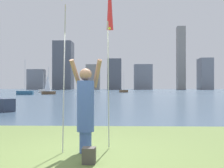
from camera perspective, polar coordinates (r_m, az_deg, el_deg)
The scene contains 15 objects.
ground at distance 56.42m, azimuth 1.01°, elevation -1.86°, with size 120.00×138.00×0.12m.
person at distance 5.78m, azimuth -5.43°, elevation -4.59°, with size 0.71×0.52×1.93m.
kite_flag_right at distance 6.80m, azimuth -0.47°, elevation 16.56°, with size 0.16×1.24×4.16m.
bag at distance 5.10m, azimuth -4.73°, elevation -14.38°, with size 0.23×0.21×0.28m.
sailboat_2 at distance 46.58m, azimuth -13.02°, elevation -0.14°, with size 2.29×1.60×4.45m.
sailboat_5 at distance 58.70m, azimuth 2.42°, elevation -1.43°, with size 1.90×1.49×4.14m.
sailboat_6 at distance 56.43m, azimuth -13.92°, elevation -1.40°, with size 1.71×0.82×4.19m.
sailboat_8 at distance 45.75m, azimuth -17.41°, elevation -1.65°, with size 2.57×0.97×5.52m.
skyline_tower_0 at distance 114.20m, azimuth -15.26°, elevation 0.91°, with size 6.59×3.91×7.93m.
skyline_tower_1 at distance 111.76m, azimuth -9.91°, elevation 3.72°, with size 7.20×7.76×18.80m.
skyline_tower_2 at distance 106.16m, azimuth -3.90°, elevation 1.42°, with size 5.11×4.69×9.48m.
skyline_tower_3 at distance 104.84m, azimuth 0.51°, elevation 2.01°, with size 5.23×4.44×11.57m.
skyline_tower_4 at distance 109.85m, azimuth 6.37°, elevation 1.43°, with size 6.96×5.86×9.76m.
skyline_tower_5 at distance 112.18m, azimuth 13.94°, elevation 5.18°, with size 3.10×3.29×24.53m.
skyline_tower_6 at distance 111.95m, azimuth 18.52°, elevation 1.96°, with size 4.58×6.94×11.89m.
Camera 1 is at (0.83, -5.44, 1.37)m, focal length 44.63 mm.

